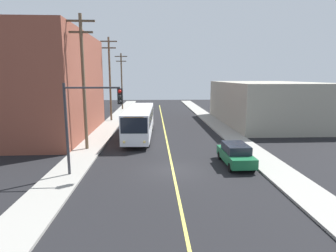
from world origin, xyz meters
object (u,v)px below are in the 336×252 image
utility_pole_mid (110,76)px  traffic_signal_left_corner (90,112)px  utility_pole_near (83,78)px  city_bus (140,121)px  utility_pole_far (122,79)px  parked_car_green (236,154)px

utility_pole_mid → traffic_signal_left_corner: bearing=-84.5°
traffic_signal_left_corner → utility_pole_near: bearing=106.2°
city_bus → utility_pole_near: bearing=-131.1°
utility_pole_near → utility_pole_far: utility_pole_near is taller
parked_car_green → utility_pole_mid: (-12.38, 21.36, 5.79)m
utility_pole_near → traffic_signal_left_corner: (1.94, -6.67, -2.15)m
city_bus → parked_car_green: 12.64m
parked_car_green → utility_pole_mid: 25.36m
city_bus → traffic_signal_left_corner: size_ratio=2.04×
utility_pole_mid → utility_pole_far: 14.25m
city_bus → utility_pole_far: bearing=100.4°
utility_pole_mid → utility_pole_far: size_ratio=1.10×
utility_pole_near → parked_car_green: bearing=-22.0°
utility_pole_mid → traffic_signal_left_corner: (2.21, -23.15, -2.33)m
city_bus → utility_pole_mid: bearing=112.8°
parked_car_green → utility_pole_far: utility_pole_far is taller
parked_car_green → utility_pole_near: bearing=158.0°
utility_pole_near → traffic_signal_left_corner: 7.27m
utility_pole_near → utility_pole_mid: utility_pole_mid is taller
traffic_signal_left_corner → city_bus: bearing=77.8°
city_bus → traffic_signal_left_corner: 12.34m
utility_pole_near → utility_pole_mid: bearing=90.9°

